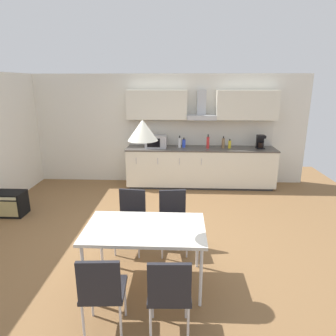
# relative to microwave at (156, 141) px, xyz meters

# --- Properties ---
(ground_plane) EXTENTS (8.66, 8.78, 0.02)m
(ground_plane) POSITION_rel_microwave_xyz_m (0.02, -2.60, -1.06)
(ground_plane) COLOR brown
(wall_back) EXTENTS (6.93, 0.10, 2.54)m
(wall_back) POSITION_rel_microwave_xyz_m (0.02, 0.38, 0.22)
(wall_back) COLOR silver
(wall_back) RESTS_ON ground_plane
(kitchen_counter) EXTENTS (3.38, 0.68, 0.91)m
(kitchen_counter) POSITION_rel_microwave_xyz_m (1.02, 0.00, -0.59)
(kitchen_counter) COLOR #333333
(kitchen_counter) RESTS_ON ground_plane
(backsplash_tile) EXTENTS (3.36, 0.02, 0.58)m
(backsplash_tile) POSITION_rel_microwave_xyz_m (1.02, 0.32, 0.15)
(backsplash_tile) COLOR silver
(backsplash_tile) RESTS_ON kitchen_counter
(upper_wall_cabinets) EXTENTS (3.36, 0.40, 0.64)m
(upper_wall_cabinets) POSITION_rel_microwave_xyz_m (1.02, 0.16, 0.80)
(upper_wall_cabinets) COLOR silver
(microwave) EXTENTS (0.48, 0.35, 0.28)m
(microwave) POSITION_rel_microwave_xyz_m (0.00, 0.00, 0.00)
(microwave) COLOR #ADADB2
(microwave) RESTS_ON kitchen_counter
(coffee_maker) EXTENTS (0.18, 0.19, 0.30)m
(coffee_maker) POSITION_rel_microwave_xyz_m (2.36, 0.03, 0.01)
(coffee_maker) COLOR black
(coffee_maker) RESTS_ON kitchen_counter
(bottle_brown) EXTENTS (0.07, 0.07, 0.27)m
(bottle_brown) POSITION_rel_microwave_xyz_m (1.52, -0.01, -0.02)
(bottle_brown) COLOR brown
(bottle_brown) RESTS_ON kitchen_counter
(bottle_blue) EXTENTS (0.08, 0.08, 0.22)m
(bottle_blue) POSITION_rel_microwave_xyz_m (0.64, 0.05, -0.05)
(bottle_blue) COLOR blue
(bottle_blue) RESTS_ON kitchen_counter
(bottle_yellow) EXTENTS (0.07, 0.07, 0.21)m
(bottle_yellow) POSITION_rel_microwave_xyz_m (1.67, -0.00, -0.05)
(bottle_yellow) COLOR yellow
(bottle_yellow) RESTS_ON kitchen_counter
(bottle_white) EXTENTS (0.07, 0.07, 0.27)m
(bottle_white) POSITION_rel_microwave_xyz_m (0.54, 0.02, -0.02)
(bottle_white) COLOR white
(bottle_white) RESTS_ON kitchen_counter
(bottle_red) EXTENTS (0.07, 0.07, 0.32)m
(bottle_red) POSITION_rel_microwave_xyz_m (1.18, -0.05, -0.00)
(bottle_red) COLOR red
(bottle_red) RESTS_ON kitchen_counter
(dining_table) EXTENTS (1.38, 0.84, 0.74)m
(dining_table) POSITION_rel_microwave_xyz_m (0.17, -3.60, -0.35)
(dining_table) COLOR silver
(dining_table) RESTS_ON ground_plane
(chair_far_right) EXTENTS (0.44, 0.44, 0.87)m
(chair_far_right) POSITION_rel_microwave_xyz_m (0.47, -2.80, -0.52)
(chair_far_right) COLOR black
(chair_far_right) RESTS_ON ground_plane
(chair_near_left) EXTENTS (0.42, 0.42, 0.87)m
(chair_near_left) POSITION_rel_microwave_xyz_m (-0.13, -4.40, -0.52)
(chair_near_left) COLOR black
(chair_near_left) RESTS_ON ground_plane
(chair_near_right) EXTENTS (0.42, 0.42, 0.87)m
(chair_near_right) POSITION_rel_microwave_xyz_m (0.48, -4.40, -0.52)
(chair_near_right) COLOR black
(chair_near_right) RESTS_ON ground_plane
(chair_far_left) EXTENTS (0.44, 0.44, 0.87)m
(chair_far_left) POSITION_rel_microwave_xyz_m (-0.13, -2.80, -0.52)
(chair_far_left) COLOR black
(chair_far_left) RESTS_ON ground_plane
(guitar_amp) EXTENTS (0.52, 0.37, 0.44)m
(guitar_amp) POSITION_rel_microwave_xyz_m (-2.52, -1.77, -0.83)
(guitar_amp) COLOR black
(guitar_amp) RESTS_ON ground_plane
(pendant_lamp) EXTENTS (0.32, 0.32, 0.22)m
(pendant_lamp) POSITION_rel_microwave_xyz_m (0.17, -3.60, 0.81)
(pendant_lamp) COLOR silver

